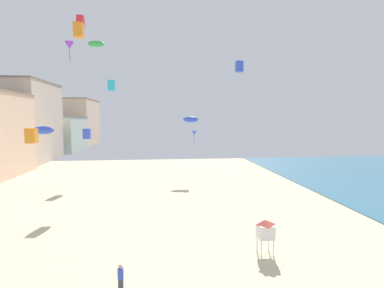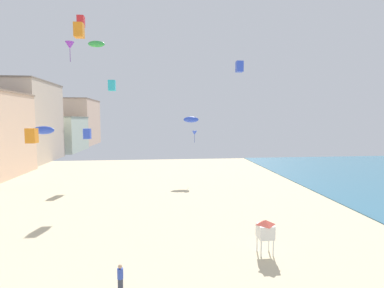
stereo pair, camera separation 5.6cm
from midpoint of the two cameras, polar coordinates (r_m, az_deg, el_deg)
name	(u,v)px [view 1 (the left image)]	position (r m, az deg, el deg)	size (l,w,h in m)	color
boardwalk_hotel_far	(22,122)	(76.66, -30.85, 3.82)	(12.74, 18.23, 18.44)	#C6B29E
boardwalk_hotel_distant	(56,134)	(96.62, -25.47, 1.82)	(14.64, 18.78, 10.62)	#B7C6B2
boardwalk_hotel_furthest	(77,122)	(118.37, -21.89, 4.06)	(12.58, 21.55, 17.30)	beige
kite_flyer	(121,277)	(18.45, -14.13, -24.24)	(0.34, 0.34, 1.64)	#383D4C
lifeguard_stand	(265,229)	(22.46, 14.36, -16.15)	(1.10, 1.10, 2.55)	white
kite_orange_box	(31,136)	(29.70, -29.40, 1.45)	(0.85, 0.85, 1.34)	orange
kite_blue_parafoil	(43,130)	(36.67, -27.56, 2.45)	(2.35, 0.65, 0.91)	blue
kite_purple_delta	(69,45)	(43.98, -23.28, 17.61)	(1.16, 1.16, 2.64)	purple
kite_blue_box	(239,67)	(32.74, 9.35, 14.97)	(0.74, 0.74, 1.16)	blue
kite_blue_box_2	(87,134)	(46.67, -20.26, 1.94)	(1.00, 1.00, 1.57)	blue
kite_green_parafoil	(96,44)	(45.47, -18.61, 18.38)	(2.34, 0.65, 0.91)	green
kite_blue_delta	(194,133)	(47.22, 0.40, 2.22)	(0.88, 0.88, 1.99)	blue
kite_orange_box_2	(79,30)	(37.53, -21.69, 20.31)	(1.02, 1.02, 1.60)	orange
kite_cyan_box	(112,86)	(42.48, -15.77, 11.15)	(0.94, 0.94, 1.48)	#2DB7CC
kite_red_box	(81,21)	(43.83, -21.37, 21.83)	(0.88, 0.88, 1.39)	red
kite_blue_parafoil_2	(191,120)	(49.60, -0.29, 4.89)	(2.61, 0.72, 1.01)	blue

